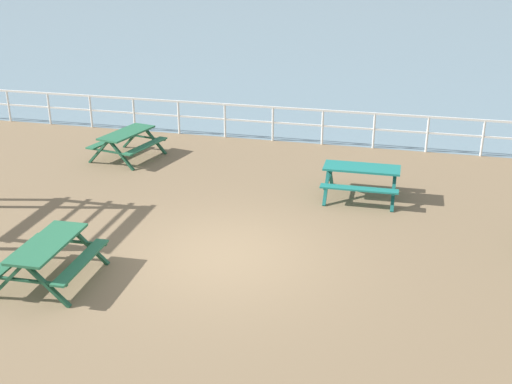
{
  "coord_description": "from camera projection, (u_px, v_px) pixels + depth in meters",
  "views": [
    {
      "loc": [
        3.41,
        -10.79,
        5.83
      ],
      "look_at": [
        0.29,
        1.48,
        0.8
      ],
      "focal_mm": 44.96,
      "sensor_mm": 36.0,
      "label": 1
    }
  ],
  "objects": [
    {
      "name": "sea_band",
      "position": [
        387.0,
        5.0,
        60.17
      ],
      "size": [
        142.0,
        90.0,
        0.01
      ],
      "primitive_type": "cube",
      "color": "gray",
      "rests_on": "ground"
    },
    {
      "name": "ground_plane",
      "position": [
        223.0,
        260.0,
        12.69
      ],
      "size": [
        30.0,
        24.0,
        0.2
      ],
      "primitive_type": "cube",
      "color": "#846B4C"
    },
    {
      "name": "picnic_table_seaward",
      "position": [
        49.0,
        252.0,
        11.51
      ],
      "size": [
        1.6,
        1.86,
        0.8
      ],
      "rotation": [
        0.0,
        0.0,
        1.61
      ],
      "color": "#286B47",
      "rests_on": "ground"
    },
    {
      "name": "picnic_table_far_right",
      "position": [
        127.0,
        138.0,
        18.01
      ],
      "size": [
        1.85,
        2.07,
        0.8
      ],
      "rotation": [
        0.0,
        0.0,
        1.36
      ],
      "color": "#286B47",
      "rests_on": "ground"
    },
    {
      "name": "picnic_table_near_left",
      "position": [
        361.0,
        174.0,
        15.27
      ],
      "size": [
        1.82,
        1.57,
        0.8
      ],
      "rotation": [
        0.0,
        0.0,
        0.02
      ],
      "color": "#1E7A70",
      "rests_on": "ground"
    },
    {
      "name": "seaward_railing",
      "position": [
        298.0,
        119.0,
        19.36
      ],
      "size": [
        23.07,
        0.07,
        1.08
      ],
      "color": "white",
      "rests_on": "ground"
    }
  ]
}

